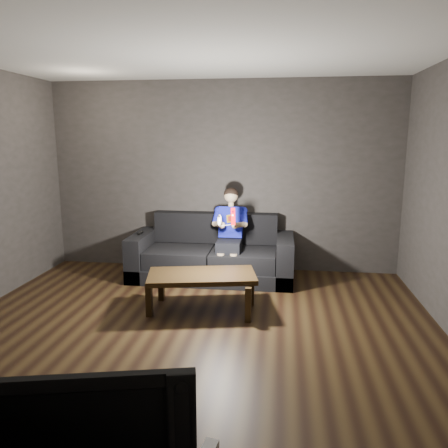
# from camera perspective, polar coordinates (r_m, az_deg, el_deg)

# --- Properties ---
(floor) EXTENTS (5.00, 5.00, 0.00)m
(floor) POSITION_cam_1_polar(r_m,az_deg,el_deg) (4.26, -4.93, -15.40)
(floor) COLOR black
(floor) RESTS_ON ground
(back_wall) EXTENTS (5.00, 0.04, 2.70)m
(back_wall) POSITION_cam_1_polar(r_m,az_deg,el_deg) (6.29, -0.22, 6.19)
(back_wall) COLOR #35322F
(back_wall) RESTS_ON ground
(front_wall) EXTENTS (5.00, 0.04, 2.70)m
(front_wall) POSITION_cam_1_polar(r_m,az_deg,el_deg) (1.58, -26.05, -10.71)
(front_wall) COLOR #35322F
(front_wall) RESTS_ON ground
(ceiling) EXTENTS (5.00, 5.00, 0.02)m
(ceiling) POSITION_cam_1_polar(r_m,az_deg,el_deg) (3.89, -5.66, 22.97)
(ceiling) COLOR silver
(ceiling) RESTS_ON back_wall
(sofa) EXTENTS (2.19, 0.95, 0.85)m
(sofa) POSITION_cam_1_polar(r_m,az_deg,el_deg) (6.03, -1.53, -4.42)
(sofa) COLOR black
(sofa) RESTS_ON floor
(child) EXTENTS (0.47, 0.58, 1.16)m
(child) POSITION_cam_1_polar(r_m,az_deg,el_deg) (5.83, 0.79, -0.36)
(child) COLOR black
(child) RESTS_ON sofa
(wii_remote_red) EXTENTS (0.07, 0.09, 0.22)m
(wii_remote_red) POSITION_cam_1_polar(r_m,az_deg,el_deg) (5.35, 1.17, 1.00)
(wii_remote_red) COLOR red
(wii_remote_red) RESTS_ON child
(nunchuk_white) EXTENTS (0.06, 0.09, 0.15)m
(nunchuk_white) POSITION_cam_1_polar(r_m,az_deg,el_deg) (5.38, -0.60, 0.52)
(nunchuk_white) COLOR white
(nunchuk_white) RESTS_ON child
(wii_remote_black) EXTENTS (0.04, 0.14, 0.03)m
(wii_remote_black) POSITION_cam_1_polar(r_m,az_deg,el_deg) (6.10, -10.86, -1.19)
(wii_remote_black) COLOR black
(wii_remote_black) RESTS_ON sofa
(coffee_table) EXTENTS (1.27, 0.81, 0.43)m
(coffee_table) POSITION_cam_1_polar(r_m,az_deg,el_deg) (4.87, -2.91, -7.13)
(coffee_table) COLOR black
(coffee_table) RESTS_ON floor
(tv) EXTENTS (0.99, 0.35, 0.57)m
(tv) POSITION_cam_1_polar(r_m,az_deg,el_deg) (2.00, -19.38, -23.99)
(tv) COLOR black
(tv) RESTS_ON media_console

